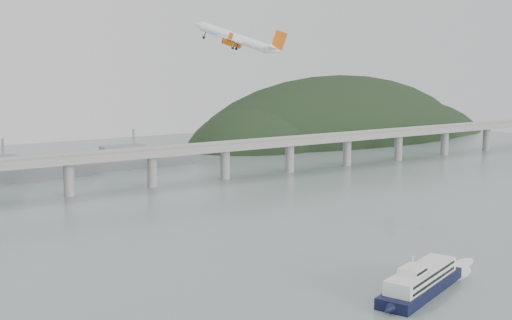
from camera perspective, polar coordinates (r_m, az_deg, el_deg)
ground at (r=234.87m, az=7.40°, el=-10.41°), size 900.00×900.00×0.00m
bridge at (r=400.19m, az=-11.44°, el=-0.03°), size 800.00×22.00×23.90m
headland at (r=666.58m, az=7.78°, el=0.22°), size 365.00×155.00×156.00m
ferry at (r=232.23m, az=13.59°, el=-9.81°), size 71.90×33.92×14.20m
airliner at (r=302.03m, az=-1.55°, el=10.06°), size 33.36×34.79×16.93m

